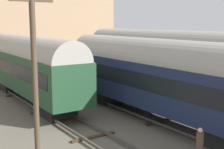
# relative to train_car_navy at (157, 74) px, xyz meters

# --- Properties ---
(ground_plane) EXTENTS (200.00, 200.00, 0.00)m
(ground_plane) POSITION_rel_train_car_navy_xyz_m (0.00, -3.51, -2.89)
(ground_plane) COLOR #60594C
(track_middle) EXTENTS (2.60, 60.00, 0.26)m
(track_middle) POSITION_rel_train_car_navy_xyz_m (0.00, -3.51, -2.75)
(track_middle) COLOR #4C4742
(track_middle) RESTS_ON ground
(train_car_navy) EXTENTS (2.99, 17.27, 5.08)m
(train_car_navy) POSITION_rel_train_car_navy_xyz_m (0.00, 0.00, 0.00)
(train_car_navy) COLOR black
(train_car_navy) RESTS_ON ground
(train_car_green) EXTENTS (2.86, 15.10, 5.03)m
(train_car_green) POSITION_rel_train_car_navy_xyz_m (-4.84, 9.03, -0.02)
(train_car_green) COLOR black
(train_car_green) RESTS_ON ground
(train_car_grey) EXTENTS (3.07, 16.44, 5.44)m
(train_car_grey) POSITION_rel_train_car_navy_xyz_m (4.84, 5.73, 0.20)
(train_car_grey) COLOR black
(train_car_grey) RESTS_ON ground
(person_worker) EXTENTS (0.32, 0.32, 1.66)m
(person_worker) POSITION_rel_train_car_navy_xyz_m (-2.71, -5.77, -1.89)
(person_worker) COLOR #282833
(person_worker) RESTS_ON ground
(utility_pole) EXTENTS (1.80, 0.24, 7.86)m
(utility_pole) POSITION_rel_train_car_navy_xyz_m (-8.34, -1.68, 1.20)
(utility_pole) COLOR #473828
(utility_pole) RESTS_ON ground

